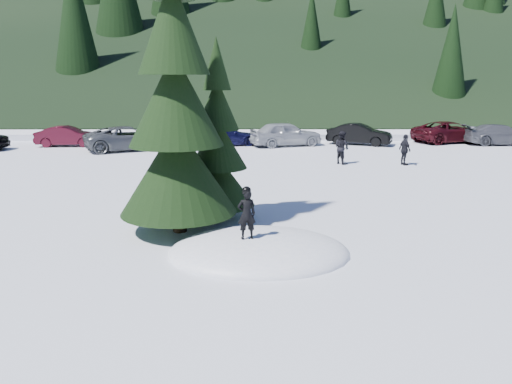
{
  "coord_description": "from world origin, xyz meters",
  "views": [
    {
      "loc": [
        -0.11,
        -11.59,
        4.22
      ],
      "look_at": [
        -0.06,
        1.93,
        1.1
      ],
      "focal_mm": 35.0,
      "sensor_mm": 36.0,
      "label": 1
    }
  ],
  "objects_px": {
    "child_skier": "(247,214)",
    "car_4": "(286,134)",
    "spruce_tall": "(176,112)",
    "spruce_short": "(218,150)",
    "car_3": "(226,136)",
    "car_5": "(359,134)",
    "car_2": "(129,138)",
    "adult_0": "(342,148)",
    "adult_1": "(405,150)",
    "car_7": "(501,135)",
    "car_1": "(68,136)",
    "car_6": "(449,132)"
  },
  "relations": [
    {
      "from": "adult_1",
      "to": "car_4",
      "type": "relative_size",
      "value": 0.34
    },
    {
      "from": "spruce_tall",
      "to": "car_3",
      "type": "relative_size",
      "value": 2.05
    },
    {
      "from": "car_3",
      "to": "car_4",
      "type": "relative_size",
      "value": 0.94
    },
    {
      "from": "car_4",
      "to": "car_2",
      "type": "bearing_deg",
      "value": 82.26
    },
    {
      "from": "child_skier",
      "to": "car_5",
      "type": "distance_m",
      "value": 21.6
    },
    {
      "from": "spruce_tall",
      "to": "adult_1",
      "type": "bearing_deg",
      "value": 48.68
    },
    {
      "from": "car_3",
      "to": "car_6",
      "type": "distance_m",
      "value": 14.72
    },
    {
      "from": "adult_1",
      "to": "car_2",
      "type": "distance_m",
      "value": 15.63
    },
    {
      "from": "car_5",
      "to": "car_7",
      "type": "xyz_separation_m",
      "value": [
        8.97,
        -0.14,
        -0.02
      ]
    },
    {
      "from": "child_skier",
      "to": "car_2",
      "type": "distance_m",
      "value": 19.42
    },
    {
      "from": "child_skier",
      "to": "car_4",
      "type": "relative_size",
      "value": 0.27
    },
    {
      "from": "car_6",
      "to": "car_4",
      "type": "bearing_deg",
      "value": 78.83
    },
    {
      "from": "car_3",
      "to": "car_6",
      "type": "relative_size",
      "value": 0.84
    },
    {
      "from": "adult_0",
      "to": "car_7",
      "type": "bearing_deg",
      "value": -92.42
    },
    {
      "from": "spruce_tall",
      "to": "car_5",
      "type": "distance_m",
      "value": 20.54
    },
    {
      "from": "child_skier",
      "to": "car_5",
      "type": "bearing_deg",
      "value": -120.71
    },
    {
      "from": "adult_0",
      "to": "car_1",
      "type": "bearing_deg",
      "value": 33.22
    },
    {
      "from": "adult_1",
      "to": "car_4",
      "type": "distance_m",
      "value": 8.85
    },
    {
      "from": "spruce_tall",
      "to": "car_4",
      "type": "height_order",
      "value": "spruce_tall"
    },
    {
      "from": "adult_1",
      "to": "car_2",
      "type": "bearing_deg",
      "value": 53.96
    },
    {
      "from": "adult_0",
      "to": "car_3",
      "type": "distance_m",
      "value": 9.26
    },
    {
      "from": "adult_1",
      "to": "car_1",
      "type": "bearing_deg",
      "value": 53.32
    },
    {
      "from": "car_4",
      "to": "car_7",
      "type": "relative_size",
      "value": 1.0
    },
    {
      "from": "spruce_tall",
      "to": "car_3",
      "type": "distance_m",
      "value": 18.3
    },
    {
      "from": "car_1",
      "to": "car_4",
      "type": "height_order",
      "value": "car_4"
    },
    {
      "from": "adult_0",
      "to": "car_3",
      "type": "relative_size",
      "value": 0.39
    },
    {
      "from": "child_skier",
      "to": "car_1",
      "type": "bearing_deg",
      "value": -72.06
    },
    {
      "from": "car_3",
      "to": "car_5",
      "type": "distance_m",
      "value": 8.47
    },
    {
      "from": "car_2",
      "to": "car_7",
      "type": "height_order",
      "value": "car_2"
    },
    {
      "from": "adult_1",
      "to": "car_7",
      "type": "distance_m",
      "value": 11.2
    },
    {
      "from": "adult_0",
      "to": "car_5",
      "type": "xyz_separation_m",
      "value": [
        2.37,
        7.24,
        -0.15
      ]
    },
    {
      "from": "car_2",
      "to": "adult_1",
      "type": "bearing_deg",
      "value": -134.42
    },
    {
      "from": "spruce_short",
      "to": "spruce_tall",
      "type": "bearing_deg",
      "value": -125.54
    },
    {
      "from": "car_4",
      "to": "car_5",
      "type": "distance_m",
      "value": 4.78
    },
    {
      "from": "adult_0",
      "to": "adult_1",
      "type": "distance_m",
      "value": 3.04
    },
    {
      "from": "car_1",
      "to": "car_6",
      "type": "bearing_deg",
      "value": -89.27
    },
    {
      "from": "spruce_short",
      "to": "child_skier",
      "type": "xyz_separation_m",
      "value": [
        0.91,
        -3.49,
        -1.03
      ]
    },
    {
      "from": "spruce_tall",
      "to": "car_6",
      "type": "xyz_separation_m",
      "value": [
        14.98,
        19.5,
        -2.63
      ]
    },
    {
      "from": "car_2",
      "to": "car_6",
      "type": "distance_m",
      "value": 20.58
    },
    {
      "from": "car_4",
      "to": "adult_1",
      "type": "bearing_deg",
      "value": -161.16
    },
    {
      "from": "adult_1",
      "to": "car_2",
      "type": "height_order",
      "value": "adult_1"
    },
    {
      "from": "spruce_tall",
      "to": "spruce_short",
      "type": "bearing_deg",
      "value": 54.46
    },
    {
      "from": "adult_0",
      "to": "adult_1",
      "type": "bearing_deg",
      "value": -131.85
    },
    {
      "from": "car_2",
      "to": "car_4",
      "type": "relative_size",
      "value": 1.14
    },
    {
      "from": "adult_1",
      "to": "car_7",
      "type": "xyz_separation_m",
      "value": [
        8.32,
        7.49,
        -0.11
      ]
    },
    {
      "from": "car_1",
      "to": "car_3",
      "type": "distance_m",
      "value": 9.87
    },
    {
      "from": "spruce_short",
      "to": "child_skier",
      "type": "height_order",
      "value": "spruce_short"
    },
    {
      "from": "spruce_short",
      "to": "car_2",
      "type": "bearing_deg",
      "value": 113.4
    },
    {
      "from": "car_2",
      "to": "car_4",
      "type": "bearing_deg",
      "value": -104.01
    },
    {
      "from": "car_7",
      "to": "car_5",
      "type": "bearing_deg",
      "value": 90.51
    }
  ]
}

